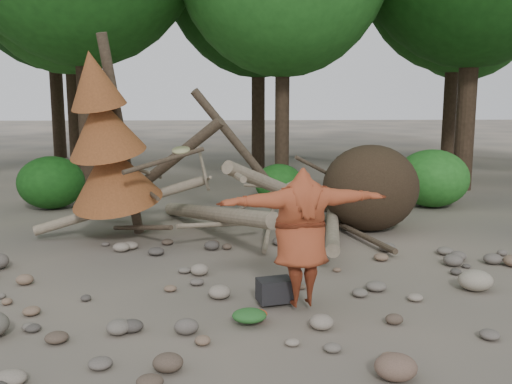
{
  "coord_description": "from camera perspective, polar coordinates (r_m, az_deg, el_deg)",
  "views": [
    {
      "loc": [
        -0.58,
        -8.41,
        3.11
      ],
      "look_at": [
        -0.14,
        1.5,
        1.4
      ],
      "focal_mm": 40.0,
      "sensor_mm": 36.0,
      "label": 1
    }
  ],
  "objects": [
    {
      "name": "boulder_mid_right",
      "position": [
        9.88,
        21.11,
        -8.25
      ],
      "size": [
        0.55,
        0.5,
        0.33
      ],
      "primitive_type": "ellipsoid",
      "color": "gray",
      "rests_on": "ground"
    },
    {
      "name": "backpack",
      "position": [
        8.63,
        1.9,
        -10.14
      ],
      "size": [
        0.58,
        0.46,
        0.34
      ],
      "primitive_type": "cube",
      "rotation": [
        0.0,
        0.0,
        0.26
      ],
      "color": "black",
      "rests_on": "ground"
    },
    {
      "name": "cloth_orange",
      "position": [
        8.06,
        -0.09,
        -12.43
      ],
      "size": [
        0.34,
        0.28,
        0.13
      ],
      "primitive_type": "ellipsoid",
      "color": "#B7431F",
      "rests_on": "ground"
    },
    {
      "name": "bush_right",
      "position": [
        16.55,
        17.22,
        1.33
      ],
      "size": [
        2.0,
        2.0,
        1.6
      ],
      "primitive_type": "ellipsoid",
      "color": "#297524",
      "rests_on": "ground"
    },
    {
      "name": "cloth_green",
      "position": [
        7.94,
        -0.67,
        -12.59
      ],
      "size": [
        0.47,
        0.39,
        0.18
      ],
      "primitive_type": "ellipsoid",
      "color": "#255B24",
      "rests_on": "ground"
    },
    {
      "name": "boulder_front_right",
      "position": [
        6.74,
        13.81,
        -16.63
      ],
      "size": [
        0.48,
        0.43,
        0.29
      ],
      "primitive_type": "ellipsoid",
      "color": "brown",
      "rests_on": "ground"
    },
    {
      "name": "frisbee_thrower",
      "position": [
        8.22,
        4.55,
        -4.49
      ],
      "size": [
        3.17,
        1.13,
        2.29
      ],
      "color": "#943D21",
      "rests_on": "ground"
    },
    {
      "name": "dead_conifer",
      "position": [
        12.09,
        -14.67,
        4.73
      ],
      "size": [
        2.06,
        2.16,
        4.35
      ],
      "color": "#4C3F30",
      "rests_on": "ground"
    },
    {
      "name": "deadfall_pile",
      "position": [
        13.09,
        8.97,
        0.17
      ],
      "size": [
        8.55,
        5.24,
        3.3
      ],
      "color": "#332619",
      "rests_on": "ground"
    },
    {
      "name": "ground",
      "position": [
        8.98,
        1.35,
        -10.48
      ],
      "size": [
        120.0,
        120.0,
        0.0
      ],
      "primitive_type": "plane",
      "color": "#514C44",
      "rests_on": "ground"
    },
    {
      "name": "bush_left",
      "position": [
        16.54,
        -19.8,
        0.9
      ],
      "size": [
        1.8,
        1.8,
        1.44
      ],
      "primitive_type": "ellipsoid",
      "color": "#174E14",
      "rests_on": "ground"
    },
    {
      "name": "bush_mid",
      "position": [
        16.46,
        2.32,
        0.87
      ],
      "size": [
        1.4,
        1.4,
        1.12
      ],
      "primitive_type": "ellipsoid",
      "color": "#20631C",
      "rests_on": "ground"
    }
  ]
}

